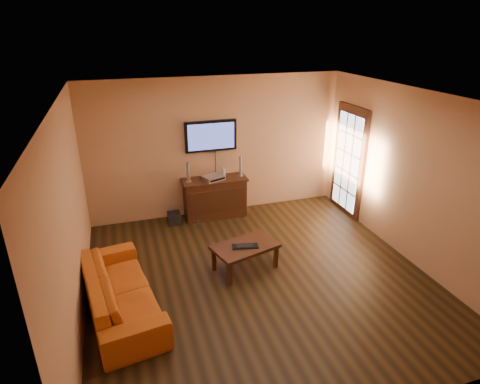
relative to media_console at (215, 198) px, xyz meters
name	(u,v)px	position (x,y,z in m)	size (l,w,h in m)	color
ground_plane	(260,277)	(0.12, -2.25, -0.40)	(5.00, 5.00, 0.00)	black
room_walls	(247,160)	(0.12, -1.63, 1.29)	(5.00, 5.00, 5.00)	tan
french_door	(348,162)	(2.58, -0.55, 0.65)	(0.07, 1.02, 2.22)	black
media_console	(215,198)	(0.00, 0.00, 0.00)	(1.26, 0.48, 0.79)	black
television	(211,136)	(0.00, 0.20, 1.19)	(1.00, 0.08, 0.59)	black
coffee_table	(245,248)	(-0.01, -1.95, -0.04)	(1.10, 0.84, 0.42)	black
sofa	(119,284)	(-1.90, -2.38, 0.00)	(2.07, 0.60, 0.81)	#BF5715
speaker_left	(188,173)	(-0.51, -0.01, 0.57)	(0.11, 0.11, 0.38)	silver
speaker_right	(240,167)	(0.53, 0.02, 0.58)	(0.11, 0.11, 0.41)	silver
av_receiver	(213,178)	(-0.03, -0.04, 0.44)	(0.39, 0.28, 0.09)	silver
game_console	(224,173)	(0.19, 0.01, 0.49)	(0.04, 0.14, 0.20)	white
subwoofer	(174,218)	(-0.84, -0.09, -0.28)	(0.23, 0.23, 0.23)	black
bottle	(198,224)	(-0.43, -0.41, -0.32)	(0.06, 0.06, 0.18)	white
keyboard	(245,246)	(-0.03, -2.00, 0.03)	(0.42, 0.23, 0.02)	black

